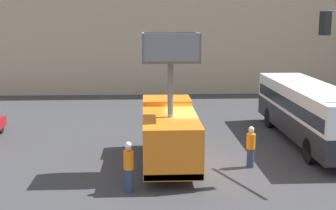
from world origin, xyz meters
name	(u,v)px	position (x,y,z in m)	size (l,w,h in m)	color
ground_plane	(194,164)	(0.00, 0.00, 0.00)	(120.00, 120.00, 0.00)	#38383A
building_backdrop_far	(168,5)	(0.00, 23.66, 7.40)	(44.00, 10.00, 14.80)	tan
utility_truck	(169,131)	(-1.11, -0.03, 1.54)	(2.27, 6.54, 5.80)	orange
city_bus	(309,109)	(6.26, 3.30, 1.77)	(2.54, 11.02, 2.96)	#232328
road_worker_near_truck	(129,167)	(-2.77, -3.16, 0.97)	(0.38, 0.38, 1.93)	navy
road_worker_directing	(251,147)	(2.39, -0.54, 0.91)	(0.38, 0.38, 1.81)	navy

